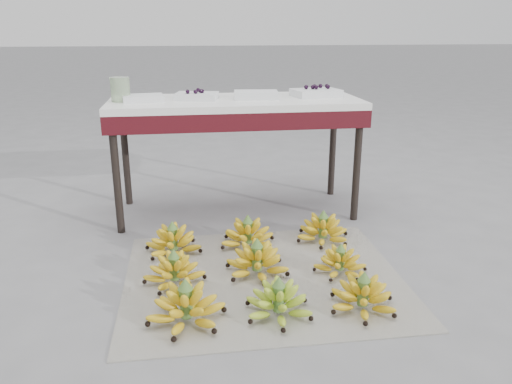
{
  "coord_description": "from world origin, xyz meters",
  "views": [
    {
      "loc": [
        -0.28,
        -1.96,
        1.09
      ],
      "look_at": [
        0.07,
        0.42,
        0.3
      ],
      "focal_mm": 35.0,
      "sensor_mm": 36.0,
      "label": 1
    }
  ],
  "objects": [
    {
      "name": "bunch_mid_left",
      "position": [
        -0.35,
        0.06,
        0.06
      ],
      "size": [
        0.36,
        0.36,
        0.17
      ],
      "rotation": [
        0.0,
        0.0,
        -0.43
      ],
      "color": "yellow",
      "rests_on": "newspaper_mat"
    },
    {
      "name": "bunch_back_left",
      "position": [
        -0.36,
        0.38,
        0.06
      ],
      "size": [
        0.35,
        0.35,
        0.17
      ],
      "rotation": [
        0.0,
        0.0,
        0.31
      ],
      "color": "yellow",
      "rests_on": "newspaper_mat"
    },
    {
      "name": "tray_far_right",
      "position": [
        0.52,
        0.99,
        0.72
      ],
      "size": [
        0.3,
        0.24,
        0.07
      ],
      "color": "silver",
      "rests_on": "vendor_table"
    },
    {
      "name": "bunch_mid_center",
      "position": [
        0.03,
        0.09,
        0.07
      ],
      "size": [
        0.34,
        0.34,
        0.18
      ],
      "rotation": [
        0.0,
        0.0,
        0.16
      ],
      "color": "yellow",
      "rests_on": "newspaper_mat"
    },
    {
      "name": "bunch_front_center",
      "position": [
        0.06,
        -0.26,
        0.06
      ],
      "size": [
        0.3,
        0.3,
        0.17
      ],
      "rotation": [
        0.0,
        0.0,
        0.1
      ],
      "color": "#8BB62B",
      "rests_on": "newspaper_mat"
    },
    {
      "name": "bunch_front_left",
      "position": [
        -0.3,
        -0.26,
        0.07
      ],
      "size": [
        0.31,
        0.31,
        0.19
      ],
      "rotation": [
        0.0,
        0.0,
        -0.01
      ],
      "color": "yellow",
      "rests_on": "newspaper_mat"
    },
    {
      "name": "bunch_back_center",
      "position": [
        0.03,
        0.4,
        0.07
      ],
      "size": [
        0.31,
        0.31,
        0.18
      ],
      "rotation": [
        0.0,
        0.0,
        -0.08
      ],
      "color": "yellow",
      "rests_on": "newspaper_mat"
    },
    {
      "name": "tray_far_left",
      "position": [
        -0.5,
        0.93,
        0.71
      ],
      "size": [
        0.24,
        0.19,
        0.04
      ],
      "color": "silver",
      "rests_on": "vendor_table"
    },
    {
      "name": "bunch_front_right",
      "position": [
        0.41,
        -0.27,
        0.06
      ],
      "size": [
        0.29,
        0.29,
        0.17
      ],
      "rotation": [
        0.0,
        0.0,
        0.03
      ],
      "color": "yellow",
      "rests_on": "newspaper_mat"
    },
    {
      "name": "glass_jar",
      "position": [
        -0.62,
        0.94,
        0.76
      ],
      "size": [
        0.14,
        0.14,
        0.13
      ],
      "primitive_type": "cylinder",
      "rotation": [
        0.0,
        0.0,
        -0.34
      ],
      "color": "beige",
      "rests_on": "vendor_table"
    },
    {
      "name": "ground",
      "position": [
        0.0,
        0.0,
        0.0
      ],
      "size": [
        60.0,
        60.0,
        0.0
      ],
      "primitive_type": "plane",
      "color": "slate",
      "rests_on": "ground"
    },
    {
      "name": "bunch_mid_right",
      "position": [
        0.41,
        0.05,
        0.06
      ],
      "size": [
        0.31,
        0.31,
        0.15
      ],
      "rotation": [
        0.0,
        0.0,
        -0.36
      ],
      "color": "yellow",
      "rests_on": "newspaper_mat"
    },
    {
      "name": "bunch_back_right",
      "position": [
        0.43,
        0.42,
        0.07
      ],
      "size": [
        0.3,
        0.3,
        0.17
      ],
      "rotation": [
        0.0,
        0.0,
        -0.04
      ],
      "color": "yellow",
      "rests_on": "newspaper_mat"
    },
    {
      "name": "newspaper_mat",
      "position": [
        0.05,
        0.05,
        0.0
      ],
      "size": [
        1.26,
        1.06,
        0.01
      ],
      "primitive_type": "cube",
      "rotation": [
        0.0,
        0.0,
        -0.01
      ],
      "color": "silver",
      "rests_on": "ground"
    },
    {
      "name": "tray_right",
      "position": [
        0.15,
        0.96,
        0.72
      ],
      "size": [
        0.27,
        0.21,
        0.04
      ],
      "color": "silver",
      "rests_on": "vendor_table"
    },
    {
      "name": "vendor_table",
      "position": [
        0.03,
        0.95,
        0.62
      ],
      "size": [
        1.45,
        0.58,
        0.7
      ],
      "color": "black",
      "rests_on": "ground"
    },
    {
      "name": "tray_left",
      "position": [
        -0.2,
        0.96,
        0.72
      ],
      "size": [
        0.27,
        0.22,
        0.06
      ],
      "color": "silver",
      "rests_on": "vendor_table"
    }
  ]
}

